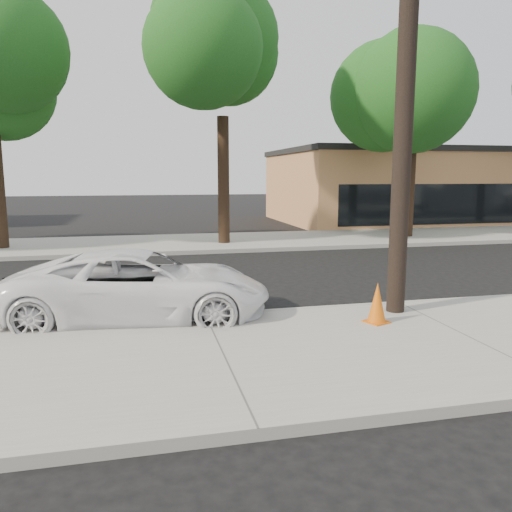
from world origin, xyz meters
name	(u,v)px	position (x,y,z in m)	size (l,w,h in m)	color
ground	(193,296)	(0.00, 0.00, 0.00)	(120.00, 120.00, 0.00)	black
near_sidewalk	(224,359)	(0.00, -4.30, 0.07)	(90.00, 4.40, 0.15)	gray
far_sidewalk	(171,244)	(0.00, 8.50, 0.07)	(90.00, 5.00, 0.15)	gray
curb_near	(205,318)	(0.00, -2.10, 0.07)	(90.00, 0.12, 0.16)	#9E9B93
building_main	(431,187)	(16.00, 16.00, 2.00)	(18.00, 10.00, 4.00)	tan
utility_pole	(406,63)	(3.60, -2.70, 4.70)	(1.40, 0.34, 9.00)	black
tree_c	(229,59)	(2.22, 7.64, 6.91)	(4.96, 4.80, 9.55)	black
tree_d	(421,85)	(10.20, 7.95, 6.37)	(4.50, 4.35, 8.75)	black
police_cruiser	(141,286)	(-1.15, -1.72, 0.67)	(2.23, 4.83, 1.34)	white
traffic_cone	(377,303)	(2.91, -3.31, 0.50)	(0.48, 0.48, 0.72)	#DE600B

